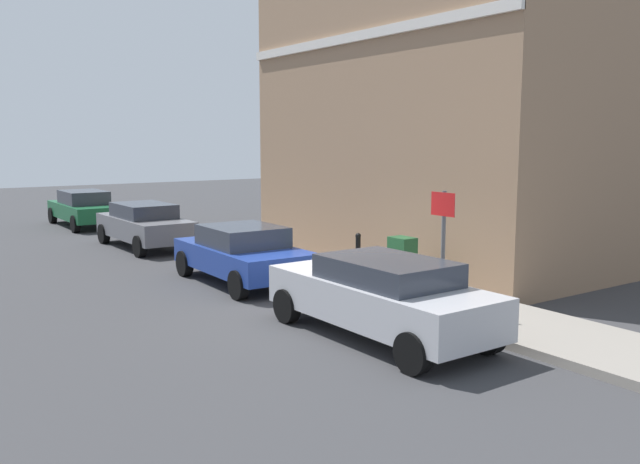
{
  "coord_description": "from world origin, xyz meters",
  "views": [
    {
      "loc": [
        -7.46,
        -10.58,
        3.4
      ],
      "look_at": [
        1.49,
        2.36,
        1.2
      ],
      "focal_mm": 37.44,
      "sensor_mm": 36.0,
      "label": 1
    }
  ],
  "objects_px": {
    "car_silver": "(381,295)",
    "car_blue": "(243,253)",
    "street_sign": "(443,233)",
    "utility_cabinet": "(402,265)",
    "car_grey": "(144,224)",
    "bollard_near_cabinet": "(358,253)",
    "car_green": "(84,208)"
  },
  "relations": [
    {
      "from": "car_silver",
      "to": "car_blue",
      "type": "height_order",
      "value": "car_silver"
    },
    {
      "from": "street_sign",
      "to": "utility_cabinet",
      "type": "bearing_deg",
      "value": 70.61
    },
    {
      "from": "car_silver",
      "to": "street_sign",
      "type": "distance_m",
      "value": 1.93
    },
    {
      "from": "street_sign",
      "to": "car_grey",
      "type": "bearing_deg",
      "value": 98.08
    },
    {
      "from": "street_sign",
      "to": "bollard_near_cabinet",
      "type": "bearing_deg",
      "value": 77.98
    },
    {
      "from": "car_blue",
      "to": "car_green",
      "type": "height_order",
      "value": "car_green"
    },
    {
      "from": "car_grey",
      "to": "car_green",
      "type": "distance_m",
      "value": 6.36
    },
    {
      "from": "utility_cabinet",
      "to": "street_sign",
      "type": "relative_size",
      "value": 0.5
    },
    {
      "from": "car_grey",
      "to": "car_green",
      "type": "bearing_deg",
      "value": -0.02
    },
    {
      "from": "car_green",
      "to": "car_grey",
      "type": "bearing_deg",
      "value": -179.04
    },
    {
      "from": "car_silver",
      "to": "bollard_near_cabinet",
      "type": "distance_m",
      "value": 4.5
    },
    {
      "from": "car_green",
      "to": "street_sign",
      "type": "relative_size",
      "value": 1.95
    },
    {
      "from": "car_green",
      "to": "utility_cabinet",
      "type": "bearing_deg",
      "value": -171.64
    },
    {
      "from": "car_grey",
      "to": "street_sign",
      "type": "relative_size",
      "value": 1.88
    },
    {
      "from": "utility_cabinet",
      "to": "street_sign",
      "type": "height_order",
      "value": "street_sign"
    },
    {
      "from": "utility_cabinet",
      "to": "street_sign",
      "type": "distance_m",
      "value": 2.2
    },
    {
      "from": "utility_cabinet",
      "to": "street_sign",
      "type": "bearing_deg",
      "value": -109.39
    },
    {
      "from": "car_blue",
      "to": "utility_cabinet",
      "type": "relative_size",
      "value": 3.56
    },
    {
      "from": "car_silver",
      "to": "car_grey",
      "type": "bearing_deg",
      "value": -1.15
    },
    {
      "from": "car_silver",
      "to": "car_blue",
      "type": "bearing_deg",
      "value": -2.53
    },
    {
      "from": "utility_cabinet",
      "to": "bollard_near_cabinet",
      "type": "height_order",
      "value": "utility_cabinet"
    },
    {
      "from": "car_blue",
      "to": "car_silver",
      "type": "bearing_deg",
      "value": 179.25
    },
    {
      "from": "car_grey",
      "to": "car_green",
      "type": "xyz_separation_m",
      "value": [
        -0.13,
        6.36,
        -0.01
      ]
    },
    {
      "from": "car_blue",
      "to": "bollard_near_cabinet",
      "type": "bearing_deg",
      "value": -122.72
    },
    {
      "from": "car_green",
      "to": "street_sign",
      "type": "bearing_deg",
      "value": -174.6
    },
    {
      "from": "car_grey",
      "to": "utility_cabinet",
      "type": "xyz_separation_m",
      "value": [
        2.27,
        -9.56,
        -0.06
      ]
    },
    {
      "from": "utility_cabinet",
      "to": "car_grey",
      "type": "bearing_deg",
      "value": 103.38
    },
    {
      "from": "car_silver",
      "to": "car_blue",
      "type": "xyz_separation_m",
      "value": [
        0.16,
        5.3,
        -0.04
      ]
    },
    {
      "from": "car_blue",
      "to": "car_grey",
      "type": "height_order",
      "value": "car_grey"
    },
    {
      "from": "car_green",
      "to": "car_silver",
      "type": "bearing_deg",
      "value": 179.97
    },
    {
      "from": "bollard_near_cabinet",
      "to": "street_sign",
      "type": "distance_m",
      "value": 3.74
    },
    {
      "from": "bollard_near_cabinet",
      "to": "car_silver",
      "type": "bearing_deg",
      "value": -122.88
    }
  ]
}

